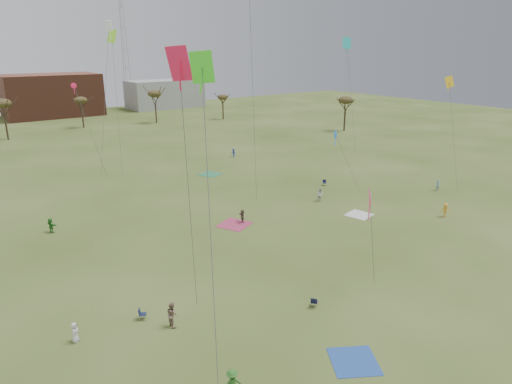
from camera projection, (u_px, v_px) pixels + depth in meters
ground at (340, 289)px, 37.80m from camera, size 260.00×260.00×0.00m
flyer_near_left at (75, 332)px, 30.86m from camera, size 0.79×0.86×1.48m
flyer_near_center at (232, 384)px, 25.90m from camera, size 1.32×0.93×1.85m
spectator_fore_b at (172, 314)px, 32.56m from camera, size 0.74×0.95×1.92m
spectator_fore_c at (242, 216)px, 51.94m from camera, size 0.89×1.53×1.57m
flyer_mid_b at (445, 210)px, 53.61m from camera, size 1.25×1.25×1.74m
flyer_mid_c at (438, 185)px, 63.55m from camera, size 0.64×0.46×1.62m
spectator_mid_e at (320, 194)px, 59.06m from camera, size 1.02×0.86×1.86m
flyer_far_a at (51, 225)px, 49.15m from camera, size 1.02×1.61×1.65m
flyer_far_c at (233, 153)px, 82.97m from camera, size 0.75×1.08×1.54m
blanket_blue at (354, 361)px, 29.11m from camera, size 4.08×4.08×0.03m
blanket_cream at (359, 215)px, 54.52m from camera, size 3.33×3.33×0.03m
blanket_plum at (234, 225)px, 51.50m from camera, size 4.34×4.34×0.03m
blanket_olive at (210, 174)px, 71.84m from camera, size 4.01×4.01×0.03m
camp_chair_left at (143, 316)px, 33.56m from camera, size 0.72×0.71×0.87m
camp_chair_center at (314, 304)px, 35.18m from camera, size 0.74×0.73×0.87m
camp_chair_right at (324, 184)px, 65.90m from camera, size 0.74×0.74×0.87m
kites_aloft at (196, 42)px, 52.98m from camera, size 75.16×54.81×27.47m
tree_line at (58, 108)px, 94.68m from camera, size 117.44×49.32×8.91m
building_brick at (52, 95)px, 130.77m from camera, size 26.00×16.00×12.00m
building_grey at (165, 94)px, 149.38m from camera, size 24.00×12.00×9.00m
radio_tower at (124, 48)px, 144.58m from camera, size 1.51×1.72×41.00m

